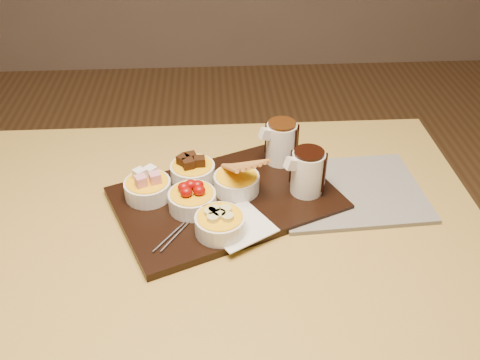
{
  "coord_description": "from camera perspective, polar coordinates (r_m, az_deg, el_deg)",
  "views": [
    {
      "loc": [
        0.03,
        -0.86,
        1.47
      ],
      "look_at": [
        0.09,
        0.06,
        0.81
      ],
      "focal_mm": 40.0,
      "sensor_mm": 36.0,
      "label": 1
    }
  ],
  "objects": [
    {
      "name": "serving_board",
      "position": [
        1.16,
        -1.48,
        -2.1
      ],
      "size": [
        0.54,
        0.46,
        0.02
      ],
      "primitive_type": "cube",
      "rotation": [
        0.0,
        0.0,
        0.4
      ],
      "color": "black",
      "rests_on": "dining_table"
    },
    {
      "name": "pitcher_dark_chocolate",
      "position": [
        1.15,
        7.21,
        0.77
      ],
      "size": [
        0.09,
        0.09,
        0.1
      ],
      "primitive_type": "cylinder",
      "rotation": [
        0.0,
        0.0,
        0.4
      ],
      "color": "silver",
      "rests_on": "serving_board"
    },
    {
      "name": "pitcher_milk_chocolate",
      "position": [
        1.25,
        4.41,
        3.95
      ],
      "size": [
        0.09,
        0.09,
        0.1
      ],
      "primitive_type": "cylinder",
      "rotation": [
        0.0,
        0.0,
        0.4
      ],
      "color": "silver",
      "rests_on": "serving_board"
    },
    {
      "name": "bowl_bananas",
      "position": [
        1.05,
        -2.14,
        -4.76
      ],
      "size": [
        0.1,
        0.1,
        0.04
      ],
      "primitive_type": "cylinder",
      "color": "white",
      "rests_on": "serving_board"
    },
    {
      "name": "fondue_skewers",
      "position": [
        1.1,
        -5.06,
        -3.69
      ],
      "size": [
        0.23,
        0.17,
        0.01
      ],
      "primitive_type": null,
      "rotation": [
        0.0,
        0.0,
        -0.61
      ],
      "color": "silver",
      "rests_on": "serving_board"
    },
    {
      "name": "napkin",
      "position": [
        1.08,
        -0.18,
        -4.86
      ],
      "size": [
        0.16,
        0.16,
        0.0
      ],
      "primitive_type": "cube",
      "rotation": [
        0.0,
        0.0,
        0.54
      ],
      "color": "white",
      "rests_on": "serving_board"
    },
    {
      "name": "bowl_strawberries",
      "position": [
        1.12,
        -5.11,
        -2.21
      ],
      "size": [
        0.1,
        0.1,
        0.04
      ],
      "primitive_type": "cylinder",
      "color": "white",
      "rests_on": "serving_board"
    },
    {
      "name": "bowl_marshmallows",
      "position": [
        1.16,
        -9.8,
        -0.96
      ],
      "size": [
        0.1,
        0.1,
        0.04
      ],
      "primitive_type": "cylinder",
      "color": "white",
      "rests_on": "serving_board"
    },
    {
      "name": "bowl_cake",
      "position": [
        1.2,
        -5.06,
        0.81
      ],
      "size": [
        0.1,
        0.1,
        0.04
      ],
      "primitive_type": "cylinder",
      "color": "white",
      "rests_on": "serving_board"
    },
    {
      "name": "dining_table",
      "position": [
        1.19,
        -4.1,
        -7.98
      ],
      "size": [
        1.2,
        0.8,
        0.75
      ],
      "color": "#B99945",
      "rests_on": "ground"
    },
    {
      "name": "bowl_biscotti",
      "position": [
        1.16,
        -0.37,
        -0.33
      ],
      "size": [
        0.1,
        0.1,
        0.04
      ],
      "primitive_type": "cylinder",
      "color": "white",
      "rests_on": "serving_board"
    },
    {
      "name": "newspaper",
      "position": [
        1.22,
        11.55,
        -1.17
      ],
      "size": [
        0.33,
        0.27,
        0.01
      ],
      "primitive_type": "cube",
      "rotation": [
        0.0,
        0.0,
        0.06
      ],
      "color": "beige",
      "rests_on": "dining_table"
    }
  ]
}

